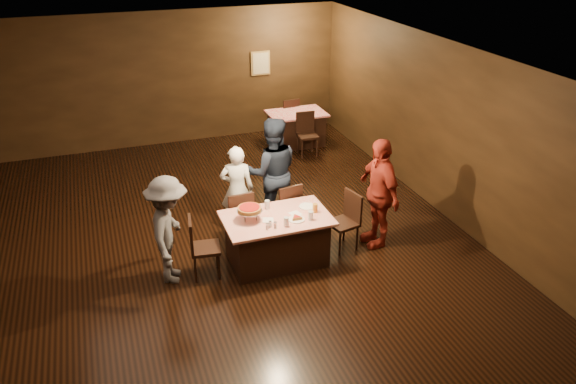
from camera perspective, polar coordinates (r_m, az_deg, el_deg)
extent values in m
plane|color=black|center=(9.15, -6.64, -5.66)|extent=(10.00, 10.00, 0.00)
cube|color=silver|center=(7.99, -7.77, 12.91)|extent=(8.00, 10.00, 0.04)
cube|color=black|center=(13.14, -12.22, 11.11)|extent=(8.00, 0.04, 3.00)
cube|color=black|center=(10.01, 15.82, 5.94)|extent=(0.04, 10.00, 3.00)
cube|color=tan|center=(13.51, -2.81, 12.94)|extent=(0.46, 0.03, 0.56)
cube|color=beige|center=(13.48, -2.78, 12.92)|extent=(0.38, 0.01, 0.48)
cube|color=red|center=(8.58, -1.15, -4.81)|extent=(1.60, 1.00, 0.77)
cube|color=red|center=(13.06, 0.86, 6.48)|extent=(1.30, 0.90, 0.77)
cube|color=black|center=(9.07, -5.07, -2.43)|extent=(0.44, 0.44, 0.95)
cube|color=black|center=(9.27, -0.28, -1.64)|extent=(0.49, 0.49, 0.95)
cube|color=black|center=(8.31, -8.40, -5.54)|extent=(0.47, 0.47, 0.95)
cube|color=black|center=(8.89, 5.59, -3.06)|extent=(0.50, 0.50, 0.95)
cube|color=black|center=(12.42, 2.00, 5.83)|extent=(0.45, 0.45, 0.95)
cube|color=black|center=(13.57, -0.02, 7.65)|extent=(0.47, 0.47, 0.95)
imported|color=white|center=(9.28, -5.20, 0.26)|extent=(0.63, 0.50, 1.52)
imported|color=#171F30|center=(9.41, -1.62, 2.04)|extent=(1.04, 0.87, 1.90)
imported|color=#525156|center=(8.14, -12.00, -3.81)|extent=(0.88, 1.18, 1.63)
imported|color=#9E2B1E|center=(8.92, 9.19, -0.07)|extent=(0.48, 1.08, 1.81)
cylinder|color=black|center=(8.38, -4.10, -2.08)|extent=(0.01, 0.01, 0.15)
cylinder|color=black|center=(8.23, -4.39, -2.64)|extent=(0.01, 0.01, 0.15)
cylinder|color=black|center=(8.27, -3.24, -2.45)|extent=(0.01, 0.01, 0.15)
cylinder|color=silver|center=(8.26, -3.93, -1.90)|extent=(0.38, 0.38, 0.01)
cylinder|color=#B27233|center=(8.24, -3.93, -1.72)|extent=(0.35, 0.35, 0.05)
cylinder|color=#A5140C|center=(8.23, -3.94, -1.54)|extent=(0.30, 0.30, 0.01)
cylinder|color=white|center=(8.31, 0.86, -2.80)|extent=(0.25, 0.25, 0.01)
cylinder|color=#B27233|center=(8.30, 0.86, -2.63)|extent=(0.18, 0.18, 0.04)
cylinder|color=#A5140C|center=(8.28, 0.86, -2.49)|extent=(0.14, 0.14, 0.01)
cylinder|color=white|center=(8.68, 1.96, -1.47)|extent=(0.25, 0.25, 0.01)
cylinder|color=silver|center=(8.12, -0.17, -3.03)|extent=(0.08, 0.08, 0.14)
cylinder|color=silver|center=(8.29, 2.33, -2.42)|extent=(0.08, 0.08, 0.14)
cylinder|color=#BF7F26|center=(8.50, 2.77, -1.64)|extent=(0.08, 0.08, 0.14)
cylinder|color=silver|center=(8.59, -2.13, -1.29)|extent=(0.08, 0.08, 0.14)
cylinder|color=silver|center=(8.11, -1.82, -3.32)|extent=(0.04, 0.04, 0.08)
cylinder|color=silver|center=(8.09, -1.83, -3.04)|extent=(0.05, 0.05, 0.02)
cylinder|color=silver|center=(8.09, -1.31, -3.42)|extent=(0.04, 0.04, 0.08)
cylinder|color=silver|center=(8.07, -1.31, -3.14)|extent=(0.05, 0.05, 0.02)
cylinder|color=silver|center=(8.06, -2.12, -3.56)|extent=(0.04, 0.04, 0.08)
cylinder|color=silver|center=(8.03, -2.12, -3.28)|extent=(0.05, 0.05, 0.02)
cube|color=white|center=(8.47, 0.75, -2.21)|extent=(0.19, 0.19, 0.01)
cube|color=white|center=(8.31, -2.05, -2.86)|extent=(0.21, 0.21, 0.01)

